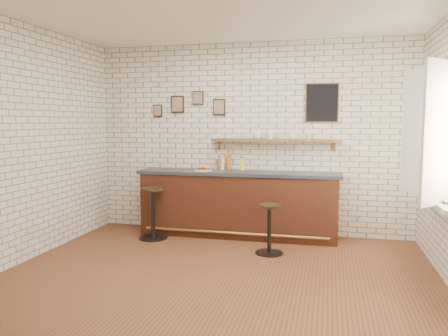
{
  "coord_description": "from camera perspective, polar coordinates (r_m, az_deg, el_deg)",
  "views": [
    {
      "loc": [
        1.22,
        -4.82,
        1.76
      ],
      "look_at": [
        -0.16,
        0.9,
        1.14
      ],
      "focal_mm": 35.0,
      "sensor_mm": 36.0,
      "label": 1
    }
  ],
  "objects": [
    {
      "name": "ground",
      "position": [
        5.27,
        -0.63,
        -13.52
      ],
      "size": [
        5.0,
        5.0,
        0.0
      ],
      "primitive_type": "plane",
      "color": "brown",
      "rests_on": "ground"
    },
    {
      "name": "bar_counter",
      "position": [
        6.77,
        1.85,
        -4.68
      ],
      "size": [
        3.1,
        0.65,
        1.01
      ],
      "color": "#3F1D10",
      "rests_on": "ground"
    },
    {
      "name": "sandwich_plate",
      "position": [
        6.77,
        -2.78,
        -0.32
      ],
      "size": [
        0.28,
        0.28,
        0.01
      ],
      "primitive_type": "cylinder",
      "color": "white",
      "rests_on": "bar_counter"
    },
    {
      "name": "ciabatta_sandwich",
      "position": [
        6.76,
        -2.7,
        0.01
      ],
      "size": [
        0.22,
        0.16,
        0.07
      ],
      "color": "tan",
      "rests_on": "sandwich_plate"
    },
    {
      "name": "potato_chips",
      "position": [
        6.77,
        -2.99,
        -0.26
      ],
      "size": [
        0.26,
        0.18,
        0.0
      ],
      "color": "#E1B04F",
      "rests_on": "sandwich_plate"
    },
    {
      "name": "bitters_bottle_brown",
      "position": [
        6.95,
        -0.64,
        0.55
      ],
      "size": [
        0.07,
        0.07,
        0.22
      ],
      "color": "brown",
      "rests_on": "bar_counter"
    },
    {
      "name": "bitters_bottle_white",
      "position": [
        6.94,
        -0.17,
        0.63
      ],
      "size": [
        0.06,
        0.06,
        0.25
      ],
      "color": "white",
      "rests_on": "bar_counter"
    },
    {
      "name": "bitters_bottle_amber",
      "position": [
        6.92,
        0.59,
        0.79
      ],
      "size": [
        0.07,
        0.07,
        0.3
      ],
      "color": "#A4531A",
      "rests_on": "bar_counter"
    },
    {
      "name": "condiment_bottle_yellow",
      "position": [
        6.87,
        2.39,
        0.45
      ],
      "size": [
        0.06,
        0.06,
        0.2
      ],
      "color": "yellow",
      "rests_on": "bar_counter"
    },
    {
      "name": "bar_stool_left",
      "position": [
        6.72,
        -9.29,
        -5.61
      ],
      "size": [
        0.43,
        0.43,
        0.78
      ],
      "color": "black",
      "rests_on": "ground"
    },
    {
      "name": "bar_stool_right",
      "position": [
        5.92,
        5.94,
        -7.73
      ],
      "size": [
        0.37,
        0.37,
        0.67
      ],
      "color": "black",
      "rests_on": "ground"
    },
    {
      "name": "wall_shelf",
      "position": [
        6.77,
        6.61,
        3.57
      ],
      "size": [
        2.0,
        0.18,
        0.18
      ],
      "color": "brown",
      "rests_on": "ground"
    },
    {
      "name": "shelf_cup_a",
      "position": [
        6.81,
        4.35,
        4.24
      ],
      "size": [
        0.14,
        0.14,
        0.11
      ],
      "primitive_type": "imported",
      "rotation": [
        0.0,
        0.0,
        -0.05
      ],
      "color": "white",
      "rests_on": "wall_shelf"
    },
    {
      "name": "shelf_cup_b",
      "position": [
        6.78,
        6.08,
        4.2
      ],
      "size": [
        0.15,
        0.15,
        0.1
      ],
      "primitive_type": "imported",
      "rotation": [
        0.0,
        0.0,
        0.98
      ],
      "color": "white",
      "rests_on": "wall_shelf"
    },
    {
      "name": "shelf_cup_c",
      "position": [
        6.74,
        9.01,
        4.08
      ],
      "size": [
        0.13,
        0.13,
        0.09
      ],
      "primitive_type": "imported",
      "rotation": [
        0.0,
        0.0,
        1.78
      ],
      "color": "white",
      "rests_on": "wall_shelf"
    },
    {
      "name": "shelf_cup_d",
      "position": [
        6.73,
        11.04,
        4.02
      ],
      "size": [
        0.11,
        0.11,
        0.08
      ],
      "primitive_type": "imported",
      "rotation": [
        0.0,
        0.0,
        0.24
      ],
      "color": "white",
      "rests_on": "wall_shelf"
    },
    {
      "name": "back_wall_decor",
      "position": [
        6.87,
        5.3,
        8.35
      ],
      "size": [
        2.96,
        0.02,
        0.56
      ],
      "color": "black",
      "rests_on": "ground"
    },
    {
      "name": "window_sill",
      "position": [
        5.32,
        26.24,
        -3.94
      ],
      "size": [
        0.2,
        1.35,
        0.06
      ],
      "color": "white",
      "rests_on": "ground"
    },
    {
      "name": "casement_window",
      "position": [
        5.24,
        26.16,
        4.17
      ],
      "size": [
        0.4,
        1.3,
        1.56
      ],
      "color": "white",
      "rests_on": "ground"
    },
    {
      "name": "book_lower",
      "position": [
        5.09,
        26.61,
        -3.94
      ],
      "size": [
        0.19,
        0.23,
        0.02
      ],
      "primitive_type": "imported",
      "rotation": [
        0.0,
        0.0,
        0.16
      ],
      "color": "tan",
      "rests_on": "window_sill"
    },
    {
      "name": "book_upper",
      "position": [
        5.05,
        26.71,
        -3.81
      ],
      "size": [
        0.18,
        0.24,
        0.02
      ],
      "primitive_type": "imported",
      "rotation": [
        0.0,
        0.0,
        -0.06
      ],
      "color": "tan",
      "rests_on": "book_lower"
    }
  ]
}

